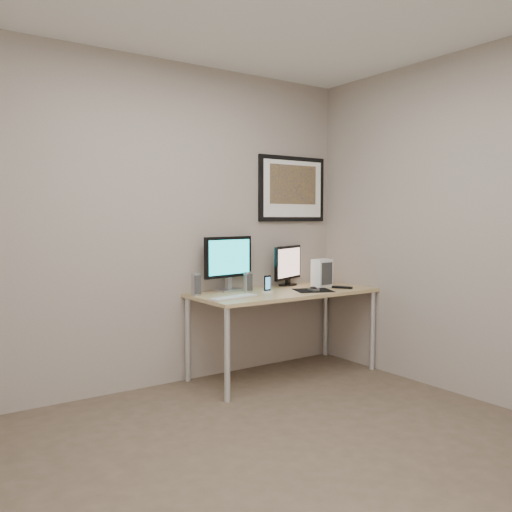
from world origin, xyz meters
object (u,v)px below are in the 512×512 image
(framed_art, at_px, (292,189))
(speaker_left, at_px, (196,284))
(monitor_tv, at_px, (288,264))
(keyboard, at_px, (234,297))
(desk, at_px, (284,298))
(speaker_right, at_px, (247,282))
(monitor_large, at_px, (228,261))
(phone_dock, at_px, (267,284))
(fan_unit, at_px, (322,273))

(framed_art, xyz_separation_m, speaker_left, (-1.10, -0.15, -0.80))
(monitor_tv, xyz_separation_m, keyboard, (-0.83, -0.38, -0.19))
(desk, height_order, speaker_right, speaker_right)
(framed_art, xyz_separation_m, monitor_large, (-0.75, -0.08, -0.63))
(speaker_right, height_order, keyboard, speaker_right)
(desk, height_order, phone_dock, phone_dock)
(speaker_left, bearing_deg, phone_dock, -16.79)
(framed_art, bearing_deg, desk, -136.54)
(monitor_large, bearing_deg, fan_unit, -26.99)
(keyboard, bearing_deg, monitor_tv, 15.42)
(monitor_tv, distance_m, fan_unit, 0.32)
(speaker_right, xyz_separation_m, keyboard, (-0.28, -0.23, -0.08))
(keyboard, bearing_deg, fan_unit, -2.22)
(speaker_left, bearing_deg, framed_art, 9.96)
(framed_art, relative_size, speaker_left, 4.12)
(monitor_tv, height_order, speaker_right, monitor_tv)
(desk, distance_m, phone_dock, 0.23)
(desk, distance_m, framed_art, 1.07)
(speaker_left, xyz_separation_m, fan_unit, (1.19, -0.17, 0.04))
(monitor_tv, xyz_separation_m, fan_unit, (0.19, -0.25, -0.07))
(framed_art, relative_size, keyboard, 1.76)
(monitor_tv, height_order, fan_unit, monitor_tv)
(monitor_tv, relative_size, speaker_left, 2.39)
(keyboard, bearing_deg, desk, 2.24)
(phone_dock, bearing_deg, speaker_left, 154.01)
(monitor_tv, relative_size, keyboard, 1.02)
(speaker_left, xyz_separation_m, phone_dock, (0.57, -0.19, -0.02))
(desk, height_order, monitor_large, monitor_large)
(framed_art, height_order, speaker_left, framed_art)
(monitor_tv, height_order, speaker_left, monitor_tv)
(framed_art, xyz_separation_m, phone_dock, (-0.53, -0.35, -0.82))
(monitor_large, xyz_separation_m, speaker_right, (0.10, -0.14, -0.17))
(monitor_tv, bearing_deg, framed_art, 10.08)
(framed_art, bearing_deg, speaker_right, -161.58)
(monitor_large, relative_size, speaker_right, 2.99)
(monitor_large, relative_size, keyboard, 1.19)
(speaker_right, relative_size, fan_unit, 0.67)
(framed_art, distance_m, speaker_left, 1.37)
(framed_art, relative_size, fan_unit, 2.96)
(monitor_tv, xyz_separation_m, speaker_right, (-0.54, -0.14, -0.11))
(desk, distance_m, speaker_right, 0.35)
(desk, height_order, framed_art, framed_art)
(speaker_left, height_order, fan_unit, fan_unit)
(monitor_large, bearing_deg, phone_dock, -62.62)
(speaker_left, bearing_deg, monitor_tv, 6.81)
(phone_dock, bearing_deg, monitor_large, 120.52)
(keyboard, bearing_deg, monitor_large, 54.95)
(phone_dock, height_order, keyboard, phone_dock)
(monitor_large, xyz_separation_m, speaker_left, (-0.36, -0.08, -0.17))
(desk, relative_size, monitor_tv, 3.68)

